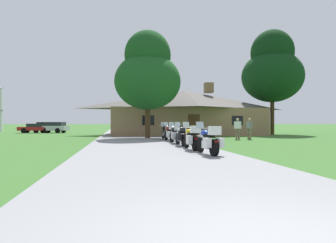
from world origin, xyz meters
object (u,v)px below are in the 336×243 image
(motorcycle_silver_third_in_row, at_px, (182,136))
(parked_silver_suv_far_left, at_px, (50,127))
(bystander_gray_shirt_beside_signpost, at_px, (249,128))
(tree_right_of_lodge, at_px, (272,69))
(motorcycle_black_farthest_in_row, at_px, (165,132))
(motorcycle_blue_nearest_to_camera, at_px, (209,141))
(motorcycle_red_fifth_in_row, at_px, (170,133))
(parked_red_sedan_far_left, at_px, (36,128))
(bystander_white_shirt_near_lodge, at_px, (238,128))
(motorcycle_black_fourth_in_row, at_px, (176,134))
(tree_by_lodge_front, at_px, (148,74))
(motorcycle_yellow_second_in_row, at_px, (192,138))

(motorcycle_silver_third_in_row, height_order, parked_silver_suv_far_left, parked_silver_suv_far_left)
(parked_silver_suv_far_left, bearing_deg, bystander_gray_shirt_beside_signpost, -120.71)
(parked_silver_suv_far_left, bearing_deg, tree_right_of_lodge, -96.10)
(motorcycle_black_farthest_in_row, relative_size, bystander_gray_shirt_beside_signpost, 1.25)
(motorcycle_blue_nearest_to_camera, height_order, motorcycle_black_farthest_in_row, same)
(motorcycle_silver_third_in_row, distance_m, parked_silver_suv_far_left, 27.26)
(motorcycle_silver_third_in_row, bearing_deg, motorcycle_black_farthest_in_row, 87.44)
(motorcycle_red_fifth_in_row, bearing_deg, motorcycle_black_farthest_in_row, 82.65)
(motorcycle_red_fifth_in_row, distance_m, parked_red_sedan_far_left, 24.63)
(motorcycle_red_fifth_in_row, xyz_separation_m, parked_silver_suv_far_left, (-12.23, 20.23, 0.17))
(bystander_white_shirt_near_lodge, bearing_deg, parked_red_sedan_far_left, -18.20)
(motorcycle_black_farthest_in_row, xyz_separation_m, parked_silver_suv_far_left, (-12.22, 17.92, 0.16))
(motorcycle_black_fourth_in_row, relative_size, bystander_white_shirt_near_lodge, 1.25)
(bystander_gray_shirt_beside_signpost, xyz_separation_m, tree_by_lodge_front, (-7.73, 2.70, 4.45))
(motorcycle_black_farthest_in_row, relative_size, bystander_white_shirt_near_lodge, 1.25)
(motorcycle_blue_nearest_to_camera, relative_size, motorcycle_silver_third_in_row, 1.00)
(motorcycle_blue_nearest_to_camera, xyz_separation_m, bystander_white_shirt_near_lodge, (5.62, 10.62, 0.32))
(tree_by_lodge_front, bearing_deg, motorcycle_silver_third_in_row, -83.18)
(motorcycle_blue_nearest_to_camera, relative_size, motorcycle_black_fourth_in_row, 1.00)
(motorcycle_yellow_second_in_row, distance_m, motorcycle_black_farthest_in_row, 9.03)
(tree_by_lodge_front, bearing_deg, motorcycle_black_fourth_in_row, -80.76)
(parked_red_sedan_far_left, bearing_deg, bystander_white_shirt_near_lodge, -135.70)
(motorcycle_black_fourth_in_row, distance_m, parked_red_sedan_far_left, 26.44)
(motorcycle_yellow_second_in_row, relative_size, bystander_gray_shirt_beside_signpost, 1.25)
(bystander_gray_shirt_beside_signpost, xyz_separation_m, parked_red_sedan_far_left, (-20.60, 18.49, -0.29))
(motorcycle_red_fifth_in_row, relative_size, tree_by_lodge_front, 0.23)
(motorcycle_yellow_second_in_row, distance_m, motorcycle_black_fourth_in_row, 4.54)
(motorcycle_silver_third_in_row, bearing_deg, tree_right_of_lodge, 45.92)
(bystander_gray_shirt_beside_signpost, bearing_deg, bystander_white_shirt_near_lodge, -114.34)
(motorcycle_yellow_second_in_row, height_order, motorcycle_black_fourth_in_row, same)
(motorcycle_blue_nearest_to_camera, relative_size, motorcycle_black_farthest_in_row, 1.00)
(tree_by_lodge_front, distance_m, parked_silver_suv_far_left, 19.81)
(parked_silver_suv_far_left, bearing_deg, motorcycle_silver_third_in_row, -139.88)
(motorcycle_blue_nearest_to_camera, bearing_deg, motorcycle_black_farthest_in_row, 85.16)
(motorcycle_red_fifth_in_row, height_order, tree_right_of_lodge, tree_right_of_lodge)
(motorcycle_black_farthest_in_row, height_order, tree_right_of_lodge, tree_right_of_lodge)
(motorcycle_black_farthest_in_row, xyz_separation_m, tree_by_lodge_front, (-1.11, 2.18, 4.76))
(motorcycle_yellow_second_in_row, relative_size, motorcycle_black_fourth_in_row, 1.00)
(tree_right_of_lodge, distance_m, parked_silver_suv_far_left, 28.23)
(motorcycle_yellow_second_in_row, distance_m, bystander_white_shirt_near_lodge, 10.24)
(tree_by_lodge_front, bearing_deg, tree_right_of_lodge, 23.69)
(motorcycle_silver_third_in_row, bearing_deg, motorcycle_yellow_second_in_row, -93.22)
(motorcycle_black_farthest_in_row, distance_m, bystander_white_shirt_near_lodge, 5.67)
(motorcycle_silver_third_in_row, height_order, motorcycle_red_fifth_in_row, same)
(motorcycle_blue_nearest_to_camera, distance_m, bystander_white_shirt_near_lodge, 12.02)
(motorcycle_silver_third_in_row, bearing_deg, motorcycle_red_fifth_in_row, 86.98)
(motorcycle_red_fifth_in_row, bearing_deg, bystander_gray_shirt_beside_signpost, 7.59)
(motorcycle_black_fourth_in_row, relative_size, tree_by_lodge_front, 0.23)
(motorcycle_black_fourth_in_row, distance_m, bystander_white_shirt_near_lodge, 6.89)
(bystander_white_shirt_near_lodge, distance_m, parked_red_sedan_far_left, 26.98)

